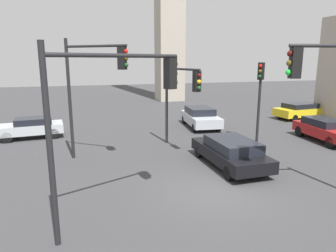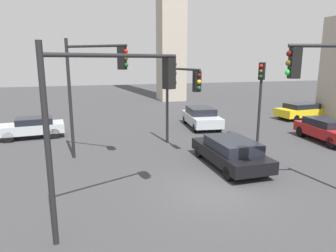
% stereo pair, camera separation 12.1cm
% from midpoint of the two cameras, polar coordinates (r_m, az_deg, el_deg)
% --- Properties ---
extents(ground_plane, '(106.11, 106.11, 0.00)m').
position_cam_midpoint_polar(ground_plane, '(12.14, 8.74, -11.77)').
color(ground_plane, '#38383A').
extents(traffic_light_0, '(4.05, 1.83, 5.40)m').
position_cam_midpoint_polar(traffic_light_0, '(8.83, -10.21, 5.09)').
color(traffic_light_0, black).
rests_on(traffic_light_0, ground_plane).
extents(traffic_light_1, '(0.79, 3.77, 4.65)m').
position_cam_midpoint_polar(traffic_light_1, '(16.27, 2.25, 6.87)').
color(traffic_light_1, black).
rests_on(traffic_light_1, ground_plane).
extents(traffic_light_2, '(2.73, 2.15, 5.96)m').
position_cam_midpoint_polar(traffic_light_2, '(14.82, -14.26, 8.92)').
color(traffic_light_2, black).
rests_on(traffic_light_2, ground_plane).
extents(traffic_light_3, '(0.48, 0.46, 4.81)m').
position_cam_midpoint_polar(traffic_light_3, '(18.76, 16.83, 7.03)').
color(traffic_light_3, black).
rests_on(traffic_light_3, ground_plane).
extents(car_0, '(2.48, 4.72, 1.46)m').
position_cam_midpoint_polar(car_0, '(22.83, 5.97, 1.73)').
color(car_0, '#ADB2B7').
rests_on(car_0, ground_plane).
extents(car_1, '(4.88, 2.33, 1.36)m').
position_cam_midpoint_polar(car_1, '(28.32, 23.78, 2.73)').
color(car_1, yellow).
rests_on(car_1, ground_plane).
extents(car_3, '(2.04, 4.76, 1.35)m').
position_cam_midpoint_polar(car_3, '(14.56, 11.46, -4.76)').
color(car_3, black).
rests_on(car_3, ground_plane).
extents(car_4, '(4.08, 2.13, 1.32)m').
position_cam_midpoint_polar(car_4, '(21.36, -24.58, -0.19)').
color(car_4, '#ADB2B7').
rests_on(car_4, ground_plane).
extents(car_5, '(2.04, 4.31, 1.39)m').
position_cam_midpoint_polar(car_5, '(21.01, 27.33, -0.55)').
color(car_5, maroon).
rests_on(car_5, ground_plane).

